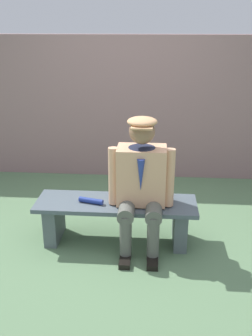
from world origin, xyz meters
TOP-DOWN VIEW (x-y plane):
  - ground_plane at (0.00, 0.00)m, footprint 30.00×30.00m
  - bench at (0.00, 0.00)m, footprint 1.54×0.47m
  - seated_man at (-0.24, 0.06)m, footprint 0.62×0.64m
  - rolled_magazine at (0.23, 0.05)m, footprint 0.24×0.11m
  - stadium_wall at (0.00, -1.86)m, footprint 12.00×0.24m

SIDE VIEW (x-z plane):
  - ground_plane at x=0.00m, z-range 0.00..0.00m
  - bench at x=0.00m, z-range 0.07..0.50m
  - rolled_magazine at x=0.23m, z-range 0.43..0.48m
  - seated_man at x=-0.24m, z-range 0.06..1.32m
  - stadium_wall at x=0.00m, z-range 0.00..1.90m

